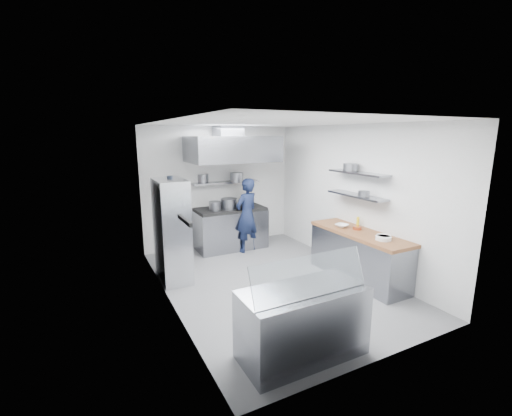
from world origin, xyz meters
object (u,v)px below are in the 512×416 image
chef (247,215)px  wire_rack (172,230)px  display_case (302,323)px  gas_range (231,229)px

chef → wire_rack: (-1.87, -0.79, 0.09)m
chef → display_case: bearing=54.2°
chef → wire_rack: wire_rack is taller
gas_range → chef: chef is taller
gas_range → display_case: (-0.81, -4.10, -0.03)m
gas_range → wire_rack: wire_rack is taller
gas_range → chef: 0.59m
chef → wire_rack: size_ratio=0.90×
wire_rack → gas_range: bearing=35.8°
chef → display_case: (-1.05, -3.72, -0.41)m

